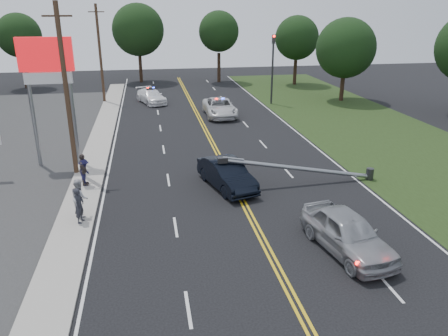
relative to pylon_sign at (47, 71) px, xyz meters
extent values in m
plane|color=black|center=(10.50, -14.00, -6.00)|extent=(120.00, 120.00, 0.00)
cube|color=#A19C92|center=(2.10, -4.00, -5.94)|extent=(1.80, 70.00, 0.12)
cube|color=black|center=(24.00, -4.00, -5.99)|extent=(12.00, 80.00, 0.01)
cube|color=gold|center=(10.50, -4.00, -5.99)|extent=(0.36, 80.00, 0.00)
cylinder|color=gray|center=(-1.20, 0.00, -2.50)|extent=(0.24, 0.24, 7.00)
cylinder|color=gray|center=(1.20, 0.00, -2.50)|extent=(0.24, 0.24, 7.00)
cube|color=red|center=(0.00, 0.00, 1.00)|extent=(3.20, 0.35, 2.00)
cube|color=white|center=(0.00, 0.00, -0.40)|extent=(2.80, 0.30, 0.70)
cylinder|color=#2D2D30|center=(18.80, 16.00, -2.50)|extent=(0.20, 0.20, 7.00)
cube|color=#2D2D30|center=(18.80, 16.00, 0.60)|extent=(0.28, 0.28, 0.90)
sphere|color=#FF0C07|center=(18.80, 15.84, 0.90)|extent=(0.22, 0.22, 0.22)
cylinder|color=#2D2D30|center=(18.60, -6.00, -5.65)|extent=(0.44, 0.44, 0.70)
cylinder|color=gray|center=(14.17, -6.00, -5.02)|extent=(8.90, 0.24, 1.80)
cube|color=#2D2D30|center=(9.74, -6.00, -4.23)|extent=(0.55, 0.32, 0.30)
cylinder|color=#382619|center=(1.30, -2.00, -1.00)|extent=(0.28, 0.28, 10.00)
cube|color=#382619|center=(1.30, -2.00, 3.20)|extent=(1.60, 0.10, 0.10)
cylinder|color=#382619|center=(1.30, 20.00, -1.00)|extent=(0.28, 0.28, 10.00)
cube|color=#382619|center=(1.30, 20.00, 3.20)|extent=(1.60, 0.10, 0.10)
cylinder|color=black|center=(-9.12, 30.78, -4.14)|extent=(0.44, 0.44, 3.72)
sphere|color=black|center=(-9.12, 30.78, 0.41)|extent=(5.32, 5.32, 5.32)
cylinder|color=black|center=(5.21, 32.95, -4.01)|extent=(0.44, 0.44, 3.97)
sphere|color=black|center=(5.21, 32.95, 0.84)|extent=(6.76, 6.76, 6.76)
cylinder|color=black|center=(15.70, 31.18, -4.07)|extent=(0.44, 0.44, 3.85)
sphere|color=black|center=(15.70, 31.18, 0.64)|extent=(5.30, 5.30, 5.30)
cylinder|color=black|center=(25.24, 27.44, -4.27)|extent=(0.44, 0.44, 3.45)
sphere|color=black|center=(25.24, 27.44, -0.05)|extent=(5.57, 5.57, 5.57)
cylinder|color=black|center=(26.83, 16.33, -4.38)|extent=(0.44, 0.44, 3.24)
sphere|color=black|center=(26.83, 16.33, -0.41)|extent=(6.26, 6.26, 6.26)
imported|color=black|center=(10.02, -5.69, -5.20)|extent=(2.93, 5.13, 1.60)
imported|color=#9A9CA1|center=(13.71, -13.36, -5.14)|extent=(2.85, 5.31, 1.72)
imported|color=silver|center=(12.50, 11.51, -5.18)|extent=(2.72, 5.88, 1.63)
imported|color=white|center=(6.28, 18.57, -5.26)|extent=(3.56, 5.46, 1.47)
imported|color=#27282F|center=(2.44, -8.92, -5.02)|extent=(0.58, 0.72, 1.72)
imported|color=#B4B3B8|center=(2.37, -8.15, -4.94)|extent=(0.97, 1.09, 1.87)
imported|color=#171638|center=(2.12, -4.27, -5.10)|extent=(0.75, 1.09, 1.55)
imported|color=#514541|center=(2.06, -4.23, -4.95)|extent=(0.52, 1.11, 1.85)
camera|label=1|loc=(5.86, -28.26, 3.66)|focal=35.00mm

